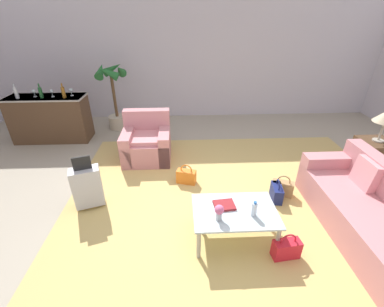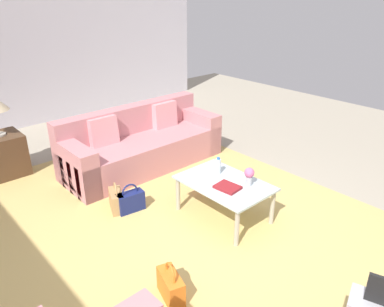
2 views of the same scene
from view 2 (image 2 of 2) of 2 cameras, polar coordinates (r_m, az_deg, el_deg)
ground_plane at (r=3.90m, az=3.93°, el=-14.63°), size 12.00×12.00×0.00m
wall_right at (r=7.53m, az=-25.51°, el=15.12°), size 0.12×8.00×3.10m
area_rug at (r=4.15m, az=-4.13°, el=-11.88°), size 5.20×4.40×0.01m
couch at (r=5.55m, az=-7.90°, el=1.22°), size 0.87×2.35×0.85m
coffee_table at (r=4.21m, az=4.94°, el=-5.04°), size 1.02×0.68×0.45m
water_bottle at (r=4.33m, az=4.00°, el=-1.91°), size 0.06×0.06×0.20m
coffee_table_book at (r=4.06m, az=5.44°, el=-5.13°), size 0.27×0.23×0.03m
flower_vase at (r=4.11m, az=8.71°, el=-3.23°), size 0.11×0.11×0.21m
side_table at (r=5.83m, az=-26.79°, el=-0.20°), size 0.53×0.53×0.59m
handbag_navy at (r=4.49m, az=-9.35°, el=-7.18°), size 0.18×0.34×0.36m
handbag_red at (r=4.90m, az=2.67°, el=-4.05°), size 0.33×0.18×0.36m
handbag_tan at (r=4.54m, az=-11.45°, el=-6.97°), size 0.35×0.25×0.36m
handbag_orange at (r=3.35m, az=-3.26°, el=-19.48°), size 0.35×0.23×0.36m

